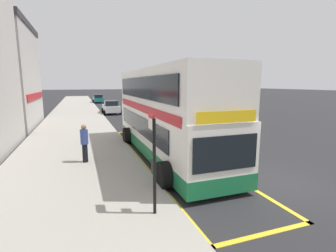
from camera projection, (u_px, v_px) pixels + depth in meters
name	position (u px, v px, depth m)	size (l,w,h in m)	color
ground_plane	(124.00, 108.00, 38.96)	(260.00, 260.00, 0.00)	#28282B
pavement_near	(76.00, 109.00, 36.62)	(6.00, 76.00, 0.14)	#A39E93
double_decker_bus	(165.00, 116.00, 12.78)	(3.28, 11.41, 4.40)	white
bus_bay_markings	(168.00, 156.00, 12.85)	(3.15, 14.55, 0.01)	yellow
bus_stop_sign	(154.00, 157.00, 6.72)	(0.09, 0.51, 2.73)	black
parked_car_grey_distant	(147.00, 104.00, 35.29)	(2.09, 4.20, 1.62)	slate
parked_car_silver_kerbside	(111.00, 107.00, 30.83)	(2.09, 4.20, 1.62)	#B2B5BA
parked_car_teal_across	(98.00, 99.00, 48.18)	(2.09, 4.20, 1.62)	#196066
pedestrian_waiting_near_sign	(84.00, 142.00, 11.28)	(0.34, 0.34, 1.74)	black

